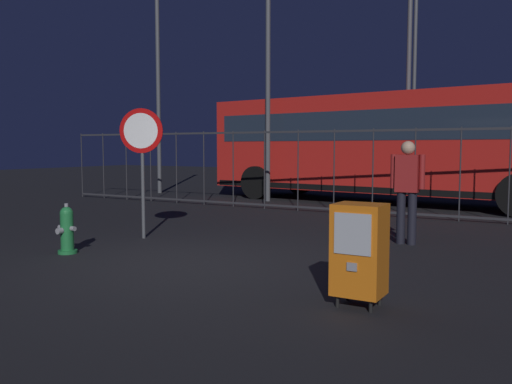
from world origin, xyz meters
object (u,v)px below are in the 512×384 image
object	(u,v)px
fire_hydrant	(67,230)
bus_near	(388,142)
street_light_near_left	(415,64)
street_light_far_right	(158,76)
stop_sign	(142,145)
street_light_far_left	(409,63)
street_light_near_right	(268,61)
newspaper_box_primary	(359,249)
pedestrian	(407,186)

from	to	relation	value
fire_hydrant	bus_near	bearing A→B (deg)	78.41
street_light_near_left	street_light_far_right	distance (m)	9.71
stop_sign	street_light_far_left	bearing A→B (deg)	77.79
stop_sign	street_light_near_right	distance (m)	7.29
bus_near	street_light_far_right	distance (m)	8.10
newspaper_box_primary	street_light_far_left	bearing A→B (deg)	102.42
pedestrian	street_light_far_left	bearing A→B (deg)	104.63
stop_sign	bus_near	world-z (taller)	bus_near
bus_near	street_light_near_right	distance (m)	4.12
street_light_far_right	pedestrian	bearing A→B (deg)	-29.59
street_light_near_right	bus_near	bearing A→B (deg)	21.53
stop_sign	bus_near	distance (m)	8.22
street_light_far_left	street_light_far_right	distance (m)	8.18
street_light_far_right	newspaper_box_primary	bearing A→B (deg)	-41.81
fire_hydrant	newspaper_box_primary	xyz separation A→B (m)	(4.64, -0.39, 0.22)
street_light_near_right	street_light_far_right	size ratio (longest dim) A/B	1.01
fire_hydrant	street_light_far_left	world-z (taller)	street_light_far_left
fire_hydrant	street_light_far_right	world-z (taller)	street_light_far_right
stop_sign	newspaper_box_primary	bearing A→B (deg)	-23.34
street_light_far_left	pedestrian	bearing A→B (deg)	-75.37
newspaper_box_primary	street_light_near_left	world-z (taller)	street_light_near_left
pedestrian	street_light_far_left	distance (m)	8.62
stop_sign	street_light_near_left	bearing A→B (deg)	85.65
street_light_near_left	pedestrian	bearing A→B (deg)	-76.37
pedestrian	street_light_near_left	world-z (taller)	street_light_near_left
street_light_near_right	street_light_far_right	bearing A→B (deg)	172.57
newspaper_box_primary	street_light_near_left	bearing A→B (deg)	102.28
street_light_far_right	fire_hydrant	bearing A→B (deg)	-57.06
newspaper_box_primary	bus_near	world-z (taller)	bus_near
stop_sign	street_light_far_right	world-z (taller)	street_light_far_right
street_light_far_left	fire_hydrant	bearing A→B (deg)	-100.81
fire_hydrant	pedestrian	size ratio (longest dim) A/B	0.45
pedestrian	street_light_near_left	bearing A→B (deg)	103.63
fire_hydrant	newspaper_box_primary	world-z (taller)	newspaper_box_primary
fire_hydrant	bus_near	size ratio (longest dim) A/B	0.07
pedestrian	newspaper_box_primary	bearing A→B (deg)	-82.36
pedestrian	bus_near	world-z (taller)	bus_near
stop_sign	pedestrian	world-z (taller)	stop_sign
fire_hydrant	bus_near	distance (m)	9.87
bus_near	street_light_near_right	world-z (taller)	street_light_near_right
fire_hydrant	street_light_near_left	distance (m)	16.34
fire_hydrant	street_light_far_right	distance (m)	11.24
newspaper_box_primary	stop_sign	xyz separation A→B (m)	(-4.57, 1.97, 1.03)
bus_near	street_light_far_left	bearing A→B (deg)	90.75
newspaper_box_primary	street_light_far_left	distance (m)	12.25
street_light_near_right	street_light_far_right	distance (m)	4.62
newspaper_box_primary	stop_sign	bearing A→B (deg)	156.66
stop_sign	street_light_near_right	bearing A→B (deg)	100.59
newspaper_box_primary	street_light_far_right	size ratio (longest dim) A/B	0.15
street_light_near_right	pedestrian	bearing A→B (deg)	-43.33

